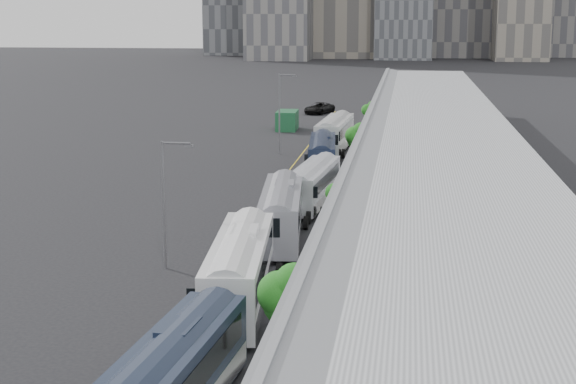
% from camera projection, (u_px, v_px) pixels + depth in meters
% --- Properties ---
extents(sidewalk, '(10.00, 170.00, 0.12)m').
position_uv_depth(sidewalk, '(385.00, 226.00, 66.74)').
color(sidewalk, gray).
rests_on(sidewalk, ground).
extents(lane_line, '(0.12, 160.00, 0.02)m').
position_uv_depth(lane_line, '(249.00, 222.00, 68.15)').
color(lane_line, gold).
rests_on(lane_line, ground).
extents(depot, '(12.45, 160.40, 7.20)m').
position_uv_depth(depot, '(440.00, 182.00, 65.52)').
color(depot, gray).
rests_on(depot, ground).
extents(bus_2, '(4.06, 14.13, 4.07)m').
position_uv_depth(bus_2, '(240.00, 277.00, 48.04)').
color(bus_2, white).
rests_on(bus_2, ground).
extents(bus_3, '(4.03, 13.66, 3.93)m').
position_uv_depth(bus_3, '(281.00, 218.00, 62.34)').
color(bus_3, gray).
rests_on(bus_3, ground).
extents(bus_4, '(3.57, 12.56, 3.62)m').
position_uv_depth(bus_4, '(313.00, 188.00, 73.61)').
color(bus_4, '#B9BAC4').
rests_on(bus_4, ground).
extents(bus_5, '(3.61, 12.85, 3.71)m').
position_uv_depth(bus_5, '(322.00, 158.00, 88.57)').
color(bus_5, '#171F34').
rests_on(bus_5, ground).
extents(bus_6, '(3.53, 14.09, 4.08)m').
position_uv_depth(bus_6, '(335.00, 137.00, 102.95)').
color(bus_6, silver).
rests_on(bus_6, ground).
extents(tree_1, '(2.83, 2.83, 4.66)m').
position_uv_depth(tree_1, '(292.00, 291.00, 40.76)').
color(tree_1, black).
rests_on(tree_1, ground).
extents(tree_2, '(1.90, 1.90, 3.84)m').
position_uv_depth(tree_2, '(342.00, 194.00, 64.64)').
color(tree_2, black).
rests_on(tree_2, ground).
extents(tree_3, '(2.65, 2.65, 4.63)m').
position_uv_depth(tree_3, '(359.00, 135.00, 92.54)').
color(tree_3, black).
rests_on(tree_3, ground).
extents(tree_4, '(1.92, 1.92, 4.82)m').
position_uv_depth(tree_4, '(371.00, 111.00, 111.13)').
color(tree_4, black).
rests_on(tree_4, ground).
extents(street_lamp_near, '(2.04, 0.22, 8.12)m').
position_uv_depth(street_lamp_near, '(167.00, 195.00, 54.81)').
color(street_lamp_near, '#59595E').
rests_on(street_lamp_near, ground).
extents(street_lamp_far, '(2.04, 0.22, 9.20)m').
position_uv_depth(street_lamp_far, '(281.00, 108.00, 99.90)').
color(street_lamp_far, '#59595E').
rests_on(street_lamp_far, ground).
extents(shipping_container, '(2.93, 5.37, 2.65)m').
position_uv_depth(shipping_container, '(287.00, 120.00, 122.15)').
color(shipping_container, '#164828').
rests_on(shipping_container, ground).
extents(suv, '(5.10, 7.06, 1.78)m').
position_uv_depth(suv, '(319.00, 108.00, 142.22)').
color(suv, black).
rests_on(suv, ground).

